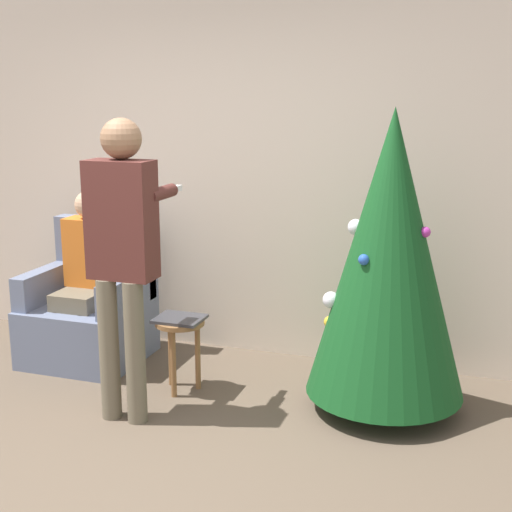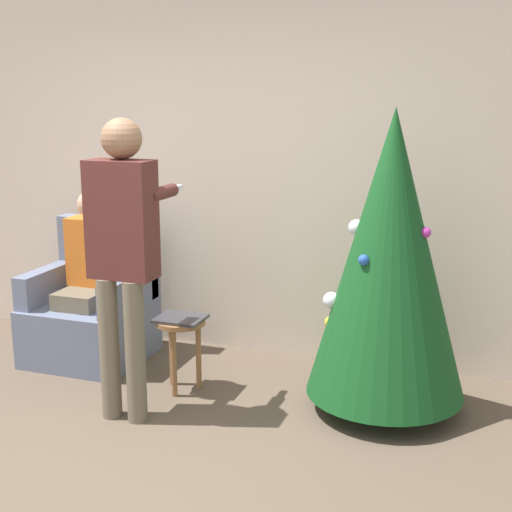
{
  "view_description": "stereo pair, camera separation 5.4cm",
  "coord_description": "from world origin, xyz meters",
  "px_view_note": "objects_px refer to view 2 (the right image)",
  "views": [
    {
      "loc": [
        1.83,
        -2.68,
        1.95
      ],
      "look_at": [
        0.52,
        1.16,
        1.0
      ],
      "focal_mm": 50.0,
      "sensor_mm": 36.0,
      "label": 1
    },
    {
      "loc": [
        1.88,
        -2.67,
        1.95
      ],
      "look_at": [
        0.52,
        1.16,
        1.0
      ],
      "focal_mm": 50.0,
      "sensor_mm": 36.0,
      "label": 2
    }
  ],
  "objects_px": {
    "person_seated": "(89,269)",
    "person_standing": "(123,243)",
    "armchair": "(93,312)",
    "side_stool": "(181,335)",
    "christmas_tree": "(390,256)"
  },
  "relations": [
    {
      "from": "person_standing",
      "to": "side_stool",
      "type": "xyz_separation_m",
      "value": [
        0.15,
        0.45,
        -0.7
      ]
    },
    {
      "from": "person_standing",
      "to": "side_stool",
      "type": "height_order",
      "value": "person_standing"
    },
    {
      "from": "christmas_tree",
      "to": "person_seated",
      "type": "relative_size",
      "value": 1.49
    },
    {
      "from": "christmas_tree",
      "to": "side_stool",
      "type": "distance_m",
      "value": 1.45
    },
    {
      "from": "person_standing",
      "to": "side_stool",
      "type": "distance_m",
      "value": 0.84
    },
    {
      "from": "armchair",
      "to": "side_stool",
      "type": "relative_size",
      "value": 2.08
    },
    {
      "from": "armchair",
      "to": "side_stool",
      "type": "height_order",
      "value": "armchair"
    },
    {
      "from": "armchair",
      "to": "side_stool",
      "type": "xyz_separation_m",
      "value": [
        0.88,
        -0.35,
        0.04
      ]
    },
    {
      "from": "person_standing",
      "to": "christmas_tree",
      "type": "bearing_deg",
      "value": 22.3
    },
    {
      "from": "person_seated",
      "to": "christmas_tree",
      "type": "bearing_deg",
      "value": -4.2
    },
    {
      "from": "christmas_tree",
      "to": "person_seated",
      "type": "xyz_separation_m",
      "value": [
        -2.19,
        0.16,
        -0.31
      ]
    },
    {
      "from": "person_seated",
      "to": "person_standing",
      "type": "bearing_deg",
      "value": -45.92
    },
    {
      "from": "side_stool",
      "to": "person_seated",
      "type": "bearing_deg",
      "value": 160.39
    },
    {
      "from": "armchair",
      "to": "person_standing",
      "type": "relative_size",
      "value": 0.56
    },
    {
      "from": "side_stool",
      "to": "armchair",
      "type": "bearing_deg",
      "value": 158.49
    }
  ]
}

